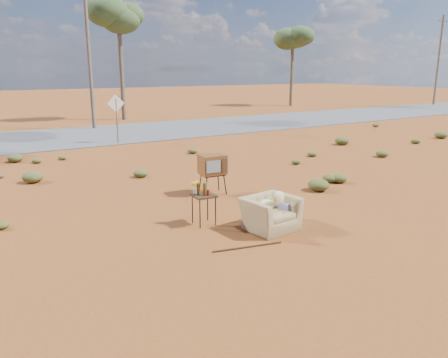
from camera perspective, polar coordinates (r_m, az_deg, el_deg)
ground at (r=9.28m, az=1.91°, el=-6.55°), size 140.00×140.00×0.00m
highway at (r=22.94m, az=-19.65°, el=5.18°), size 140.00×7.00×0.04m
armchair at (r=9.26m, az=6.38°, el=-3.85°), size 1.30×0.91×0.93m
tv_unit at (r=11.64m, az=-1.52°, el=1.84°), size 0.72×0.60×1.07m
side_table at (r=9.37m, az=-2.92°, el=-1.90°), size 0.49×0.49×0.95m
rusty_bar at (r=8.36m, az=3.09°, el=-8.83°), size 1.37×0.35×0.04m
road_sign at (r=20.29m, az=-13.90°, el=8.73°), size 0.78×0.06×2.19m
eucalyptus_center at (r=30.03m, az=-13.62°, el=19.82°), size 3.20×3.20×7.60m
eucalyptus_right at (r=41.25m, az=8.98°, el=17.71°), size 3.20×3.20×7.10m
utility_pole_center at (r=25.64m, az=-17.25°, el=15.50°), size 1.40×0.20×8.00m
utility_pole_east at (r=46.06m, az=26.21°, el=13.85°), size 1.40×0.20×8.00m
scrub_patch at (r=12.68m, az=-12.49°, el=-0.53°), size 17.49×8.07×0.33m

